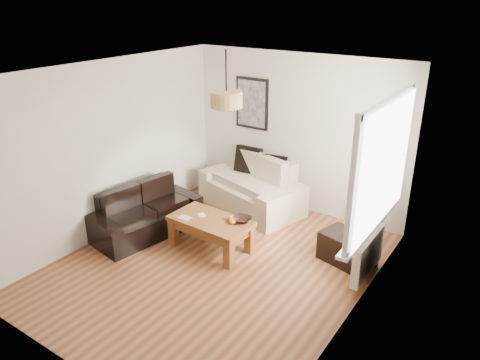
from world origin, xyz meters
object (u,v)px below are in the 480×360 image
Objects in this scene: sofa_leather at (146,211)px; coffee_table at (211,234)px; loveseat_cream at (251,184)px; ottoman at (347,249)px.

coffee_table is at bearing -71.64° from sofa_leather.
loveseat_cream is 1.06× the size of sofa_leather.
ottoman is at bearing -62.31° from sofa_leather.
coffee_table reaches higher than ottoman.
loveseat_cream reaches higher than sofa_leather.
loveseat_cream is 2.46× the size of ottoman.
sofa_leather is 2.31× the size of ottoman.
loveseat_cream is 1.51× the size of coffee_table.
loveseat_cream reaches higher than coffee_table.
sofa_leather is at bearing -171.40° from coffee_table.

